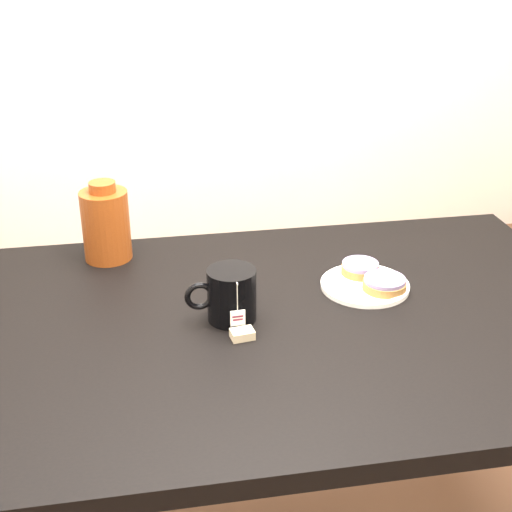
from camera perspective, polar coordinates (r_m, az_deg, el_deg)
name	(u,v)px	position (r m, az deg, el deg)	size (l,w,h in m)	color
table	(279,352)	(1.52, 1.81, -7.65)	(1.40, 0.90, 0.75)	black
plate	(365,284)	(1.60, 8.71, -2.26)	(0.20, 0.20, 0.01)	white
bagel_back	(360,268)	(1.64, 8.34, -0.96)	(0.11, 0.11, 0.03)	brown
bagel_front	(384,284)	(1.58, 10.24, -2.19)	(0.10, 0.10, 0.03)	brown
mug	(231,295)	(1.44, -2.05, -3.10)	(0.15, 0.11, 0.11)	black
teabag_pouch	(242,334)	(1.40, -1.10, -6.27)	(0.04, 0.03, 0.02)	#C6B793
bagel_package	(106,224)	(1.72, -11.92, 2.53)	(0.13, 0.13, 0.19)	#56210B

